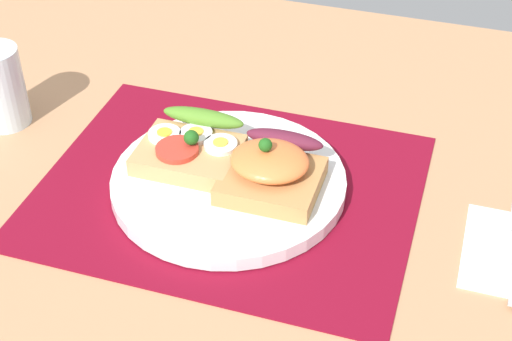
{
  "coord_description": "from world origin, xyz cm",
  "views": [
    {
      "loc": [
        21.77,
        -59.45,
        52.32
      ],
      "look_at": [
        3.0,
        0.0,
        3.33
      ],
      "focal_mm": 54.68,
      "sensor_mm": 36.0,
      "label": 1
    }
  ],
  "objects": [
    {
      "name": "ground_plane",
      "position": [
        0.0,
        0.0,
        -1.6
      ],
      "size": [
        120.0,
        90.0,
        3.2
      ],
      "primitive_type": "cube",
      "color": "tan"
    },
    {
      "name": "placemat",
      "position": [
        0.0,
        0.0,
        0.15
      ],
      "size": [
        39.23,
        31.5,
        0.3
      ],
      "primitive_type": "cube",
      "color": "maroon",
      "rests_on": "ground_plane"
    },
    {
      "name": "sandwich_salmon",
      "position": [
        4.63,
        0.18,
        3.84
      ],
      "size": [
        9.8,
        10.33,
        5.64
      ],
      "color": "#B48249",
      "rests_on": "plate"
    },
    {
      "name": "sandwich_egg_tomato",
      "position": [
        -4.8,
        1.79,
        3.29
      ],
      "size": [
        10.53,
        9.74,
        4.13
      ],
      "color": "tan",
      "rests_on": "plate"
    },
    {
      "name": "plate",
      "position": [
        0.0,
        0.0,
        1.07
      ],
      "size": [
        24.54,
        24.54,
        1.53
      ],
      "primitive_type": "cylinder",
      "color": "white",
      "rests_on": "placemat"
    }
  ]
}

